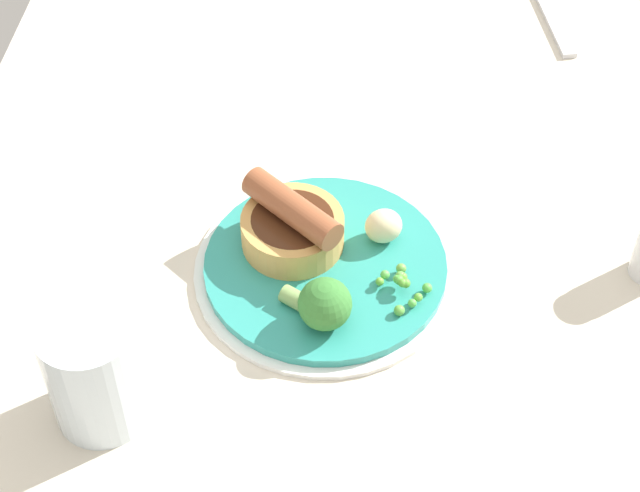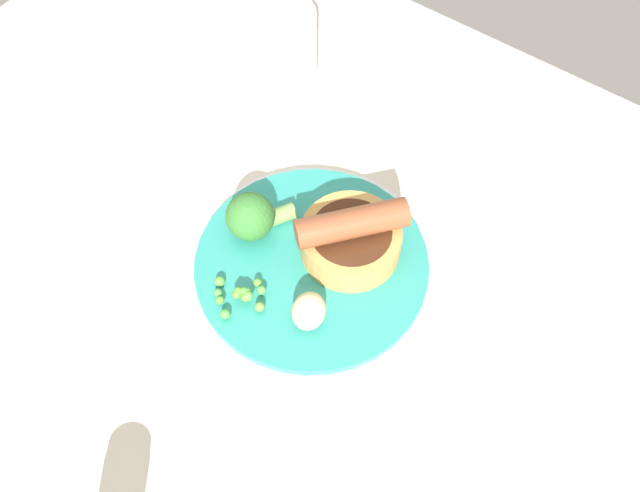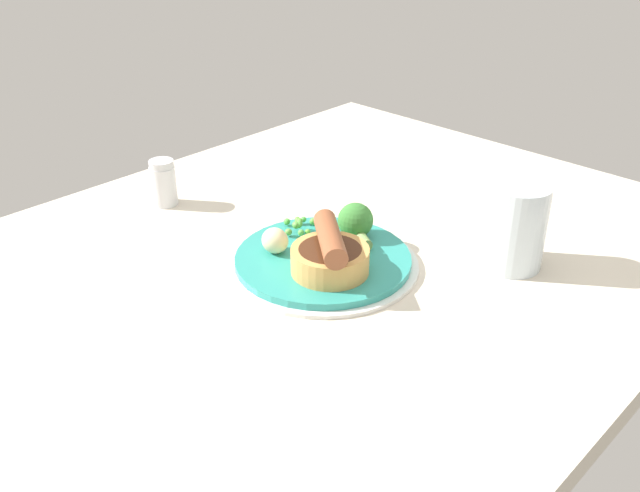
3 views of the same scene
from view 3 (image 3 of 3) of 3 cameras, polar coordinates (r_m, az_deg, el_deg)
The scene contains 8 objects.
dining_table at distance 88.85cm, azimuth -1.65°, elevation -2.48°, with size 110.00×80.00×3.00cm, color beige.
dinner_plate at distance 87.89cm, azimuth 0.24°, elevation -1.27°, with size 23.63×23.63×1.40cm.
sausage_pudding at distance 83.29cm, azimuth 0.90°, elevation -0.69°, with size 9.27×9.53×5.78cm.
pea_pile at distance 92.97cm, azimuth -1.76°, elevation 1.70°, with size 5.53×4.94×1.73cm.
broccoli_floret_far at distance 90.96cm, azimuth 2.89°, elevation 1.94°, with size 5.14×6.46×4.58cm.
potato_chunk_1 at distance 87.70cm, azimuth -3.62°, elevation 0.44°, with size 3.40×2.95×3.28cm, color beige.
drinking_glass at distance 89.12cm, azimuth 15.29°, elevation 1.58°, with size 7.64×7.64×10.73cm, color silver.
salt_shaker at distance 105.16cm, azimuth -12.42°, elevation 4.96°, with size 3.70×3.70×6.76cm.
Camera 3 is at (-53.26, -54.33, 47.39)cm, focal length 40.00 mm.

